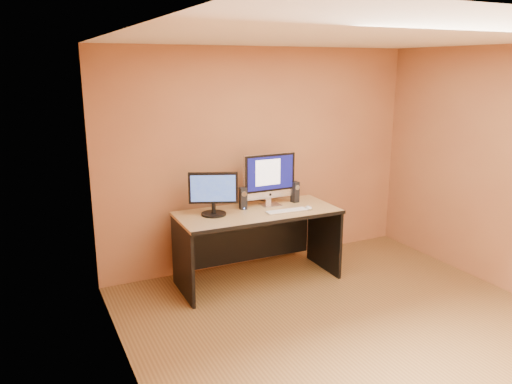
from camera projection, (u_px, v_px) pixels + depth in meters
floor at (358, 332)px, 4.59m from camera, size 4.00×4.00×0.00m
walls at (366, 196)px, 4.27m from camera, size 4.00×4.00×2.60m
ceiling at (375, 38)px, 3.95m from camera, size 4.00×4.00×0.00m
desk at (258, 246)px, 5.60m from camera, size 1.80×0.81×0.82m
imac at (271, 179)px, 5.65m from camera, size 0.63×0.23×0.61m
second_monitor at (213, 194)px, 5.31m from camera, size 0.60×0.45×0.47m
speaker_left at (243, 198)px, 5.55m from camera, size 0.08×0.09×0.24m
speaker_right at (295, 192)px, 5.84m from camera, size 0.09×0.09×0.24m
keyboard at (287, 211)px, 5.48m from camera, size 0.49×0.16×0.02m
mouse at (309, 208)px, 5.57m from camera, size 0.08×0.12×0.04m
cable_a at (267, 201)px, 5.88m from camera, size 0.13×0.22×0.01m
cable_b at (268, 202)px, 5.84m from camera, size 0.13×0.17×0.01m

